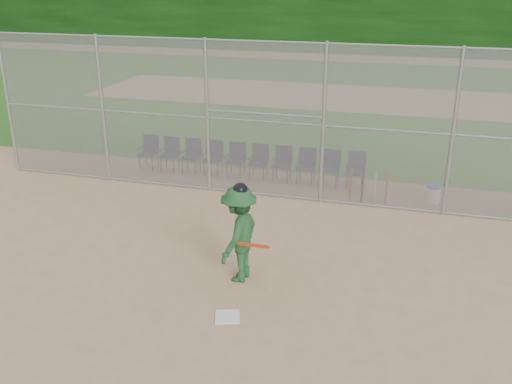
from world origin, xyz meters
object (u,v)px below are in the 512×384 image
(home_plate, at_px, (228,317))
(water_cooler, at_px, (433,194))
(batter_at_plate, at_px, (239,233))
(chair_0, at_px, (148,153))

(home_plate, relative_size, water_cooler, 0.89)
(home_plate, distance_m, batter_at_plate, 1.63)
(water_cooler, height_order, chair_0, chair_0)
(water_cooler, bearing_deg, chair_0, 176.19)
(home_plate, bearing_deg, chair_0, 124.71)
(batter_at_plate, distance_m, chair_0, 7.17)
(water_cooler, relative_size, chair_0, 0.49)
(home_plate, xyz_separation_m, batter_at_plate, (-0.19, 1.32, 0.94))
(batter_at_plate, bearing_deg, water_cooler, 54.20)
(home_plate, bearing_deg, water_cooler, 61.66)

